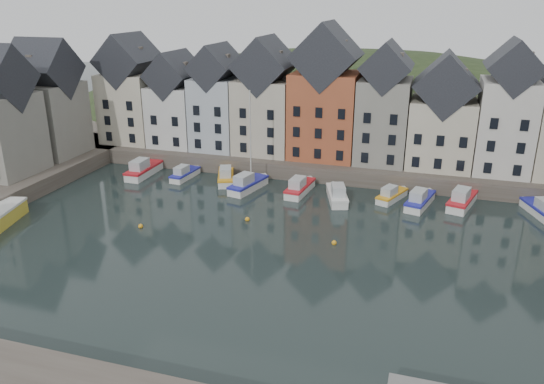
% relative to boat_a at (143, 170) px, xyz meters
% --- Properties ---
extents(ground, '(260.00, 260.00, 0.00)m').
position_rel_boat_a_xyz_m(ground, '(22.42, -18.24, -0.80)').
color(ground, black).
rests_on(ground, ground).
extents(far_quay, '(90.00, 16.00, 2.00)m').
position_rel_boat_a_xyz_m(far_quay, '(22.42, 11.76, 0.20)').
color(far_quay, '#494038').
rests_on(far_quay, ground).
extents(hillside, '(153.60, 70.40, 64.00)m').
position_rel_boat_a_xyz_m(hillside, '(22.44, 37.76, -18.76)').
color(hillside, '#202E17').
rests_on(hillside, ground).
extents(far_terrace, '(72.37, 8.16, 17.78)m').
position_rel_boat_a_xyz_m(far_terrace, '(25.64, 9.76, 8.08)').
color(far_terrace, beige).
rests_on(far_terrace, far_quay).
extents(left_terrace, '(7.65, 17.00, 15.69)m').
position_rel_boat_a_xyz_m(left_terrace, '(-13.58, -4.73, 8.08)').
color(left_terrace, gray).
rests_on(left_terrace, left_quay).
extents(mooring_buoys, '(20.50, 5.50, 0.50)m').
position_rel_boat_a_xyz_m(mooring_buoys, '(18.42, -12.90, -0.65)').
color(mooring_buoys, orange).
rests_on(mooring_buoys, ground).
extents(boat_a, '(2.24, 7.00, 2.68)m').
position_rel_boat_a_xyz_m(boat_a, '(0.00, 0.00, 0.00)').
color(boat_a, silver).
rests_on(boat_a, ground).
extents(boat_b, '(2.16, 5.53, 2.07)m').
position_rel_boat_a_xyz_m(boat_b, '(5.80, 0.52, -0.18)').
color(boat_b, silver).
rests_on(boat_b, ground).
extents(boat_c, '(4.01, 6.51, 2.39)m').
position_rel_boat_a_xyz_m(boat_c, '(11.51, 0.93, -0.09)').
color(boat_c, silver).
rests_on(boat_c, ground).
extents(boat_d, '(3.50, 6.83, 12.50)m').
position_rel_boat_a_xyz_m(boat_d, '(15.26, -1.28, 0.01)').
color(boat_d, silver).
rests_on(boat_d, ground).
extents(boat_e, '(2.57, 6.49, 2.43)m').
position_rel_boat_a_xyz_m(boat_e, '(21.70, -0.50, -0.07)').
color(boat_e, silver).
rests_on(boat_e, ground).
extents(boat_f, '(3.74, 6.61, 2.42)m').
position_rel_boat_a_xyz_m(boat_f, '(26.54, -1.61, -0.08)').
color(boat_f, silver).
rests_on(boat_f, ground).
extents(boat_g, '(3.49, 5.56, 2.04)m').
position_rel_boat_a_xyz_m(boat_g, '(32.62, 0.44, -0.19)').
color(boat_g, silver).
rests_on(boat_g, ground).
extents(boat_h, '(3.39, 6.57, 2.41)m').
position_rel_boat_a_xyz_m(boat_h, '(35.87, -0.60, -0.08)').
color(boat_h, silver).
rests_on(boat_h, ground).
extents(boat_i, '(3.78, 7.05, 2.59)m').
position_rel_boat_a_xyz_m(boat_i, '(40.50, 0.83, -0.03)').
color(boat_i, silver).
rests_on(boat_i, ground).
extents(boat_j, '(3.69, 6.14, 2.26)m').
position_rel_boat_a_xyz_m(boat_j, '(48.70, 0.60, -0.13)').
color(boat_j, silver).
rests_on(boat_j, ground).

